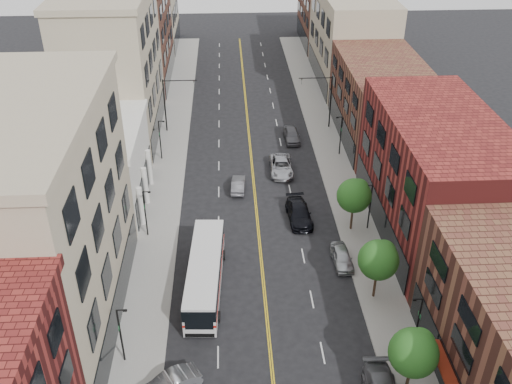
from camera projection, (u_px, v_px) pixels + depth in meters
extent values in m
cube|color=gray|center=(167.00, 179.00, 65.90)|extent=(4.00, 110.00, 0.15)
cube|color=gray|center=(338.00, 175.00, 66.81)|extent=(4.00, 110.00, 0.15)
cube|color=tan|center=(38.00, 228.00, 42.19)|extent=(10.00, 22.00, 18.00)
cube|color=silver|center=(94.00, 168.00, 60.12)|extent=(10.00, 14.00, 8.00)
cube|color=tan|center=(114.00, 68.00, 71.95)|extent=(10.00, 20.00, 18.00)
cube|color=brown|center=(135.00, 34.00, 89.73)|extent=(10.00, 20.00, 15.00)
cube|color=maroon|center=(435.00, 176.00, 54.67)|extent=(10.00, 22.00, 12.00)
cube|color=brown|center=(381.00, 101.00, 73.04)|extent=(10.00, 20.00, 10.00)
cube|color=tan|center=(351.00, 38.00, 89.84)|extent=(10.00, 22.00, 14.00)
cube|color=brown|center=(330.00, 14.00, 107.63)|extent=(10.00, 18.00, 11.00)
cylinder|color=black|center=(408.00, 379.00, 39.73)|extent=(0.22, 0.22, 2.50)
sphere|color=#19591B|center=(413.00, 353.00, 38.34)|extent=(3.40, 3.40, 3.40)
sphere|color=#19591B|center=(420.00, 343.00, 38.43)|extent=(2.04, 2.04, 2.04)
cylinder|color=black|center=(375.00, 285.00, 48.23)|extent=(0.22, 0.22, 2.50)
sphere|color=#19591B|center=(378.00, 260.00, 46.84)|extent=(3.40, 3.40, 3.40)
sphere|color=#19591B|center=(384.00, 252.00, 46.94)|extent=(2.04, 2.04, 2.04)
cylinder|color=black|center=(352.00, 218.00, 56.73)|extent=(0.22, 0.22, 2.50)
sphere|color=#19591B|center=(354.00, 196.00, 55.34)|extent=(3.40, 3.40, 3.40)
sphere|color=#19591B|center=(359.00, 189.00, 55.44)|extent=(2.04, 2.04, 2.04)
cylinder|color=black|center=(121.00, 336.00, 41.55)|extent=(0.14, 0.14, 5.00)
cylinder|color=black|center=(121.00, 310.00, 40.25)|extent=(0.70, 0.10, 0.10)
cube|color=black|center=(125.00, 310.00, 40.29)|extent=(0.28, 0.14, 0.14)
cube|color=#19592D|center=(119.00, 327.00, 41.07)|extent=(0.04, 0.55, 0.35)
cylinder|color=black|center=(145.00, 214.00, 55.15)|extent=(0.14, 0.14, 5.00)
cylinder|color=black|center=(146.00, 192.00, 53.85)|extent=(0.70, 0.10, 0.10)
cube|color=black|center=(149.00, 192.00, 53.89)|extent=(0.28, 0.14, 0.14)
cube|color=#19592D|center=(144.00, 206.00, 54.68)|extent=(0.04, 0.55, 0.35)
cylinder|color=black|center=(160.00, 140.00, 68.75)|extent=(0.14, 0.14, 5.00)
cylinder|color=black|center=(161.00, 121.00, 67.45)|extent=(0.70, 0.10, 0.10)
cube|color=black|center=(163.00, 121.00, 67.49)|extent=(0.28, 0.14, 0.14)
cube|color=#19592D|center=(159.00, 133.00, 68.28)|extent=(0.04, 0.55, 0.35)
cylinder|color=black|center=(418.00, 324.00, 42.55)|extent=(0.14, 0.14, 5.00)
cylinder|color=black|center=(418.00, 299.00, 41.22)|extent=(0.70, 0.10, 0.10)
cube|color=black|center=(415.00, 300.00, 41.24)|extent=(0.28, 0.14, 0.14)
cube|color=#19592D|center=(420.00, 315.00, 42.08)|extent=(0.04, 0.55, 0.35)
cylinder|color=black|center=(370.00, 207.00, 56.15)|extent=(0.14, 0.14, 5.00)
cylinder|color=black|center=(369.00, 186.00, 54.82)|extent=(0.70, 0.10, 0.10)
cube|color=black|center=(366.00, 186.00, 54.84)|extent=(0.28, 0.14, 0.14)
cube|color=#19592D|center=(371.00, 199.00, 55.68)|extent=(0.04, 0.55, 0.35)
cylinder|color=black|center=(341.00, 136.00, 69.75)|extent=(0.14, 0.14, 5.00)
cylinder|color=black|center=(339.00, 117.00, 68.42)|extent=(0.70, 0.10, 0.10)
cube|color=black|center=(337.00, 118.00, 68.44)|extent=(0.28, 0.14, 0.14)
cube|color=#19592D|center=(341.00, 129.00, 69.28)|extent=(0.04, 0.55, 0.35)
cylinder|color=black|center=(165.00, 105.00, 74.97)|extent=(0.18, 0.18, 7.20)
cylinder|color=black|center=(180.00, 81.00, 73.29)|extent=(4.40, 0.12, 0.12)
imported|color=black|center=(194.00, 83.00, 73.58)|extent=(0.15, 0.18, 0.90)
cylinder|color=black|center=(331.00, 102.00, 75.97)|extent=(0.18, 0.18, 7.20)
cylinder|color=black|center=(316.00, 78.00, 74.09)|extent=(4.40, 0.12, 0.12)
imported|color=black|center=(302.00, 81.00, 74.22)|extent=(0.15, 0.18, 0.90)
cube|color=silver|center=(205.00, 273.00, 49.07)|extent=(3.28, 12.20, 2.92)
cube|color=black|center=(205.00, 267.00, 48.70)|extent=(3.33, 12.25, 1.06)
cube|color=#AA140C|center=(205.00, 276.00, 49.23)|extent=(3.33, 12.25, 0.22)
cube|color=black|center=(199.00, 322.00, 43.78)|extent=(2.21, 0.18, 1.61)
cylinder|color=black|center=(186.00, 317.00, 46.26)|extent=(0.34, 0.98, 0.97)
cylinder|color=black|center=(218.00, 317.00, 46.26)|extent=(0.34, 0.98, 0.97)
cylinder|color=black|center=(195.00, 255.00, 53.11)|extent=(0.34, 0.98, 0.97)
cylinder|color=black|center=(223.00, 255.00, 53.11)|extent=(0.34, 0.98, 0.97)
imported|color=#AEB2B6|center=(342.00, 257.00, 52.50)|extent=(1.87, 4.29, 1.44)
imported|color=#525257|center=(238.00, 185.00, 63.67)|extent=(1.74, 4.22, 1.36)
imported|color=black|center=(299.00, 213.00, 58.55)|extent=(2.63, 5.73, 1.62)
imported|color=#A8A9B0|center=(281.00, 166.00, 67.06)|extent=(2.78, 5.81, 1.60)
imported|color=#56565C|center=(292.00, 135.00, 74.18)|extent=(1.99, 4.76, 1.61)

